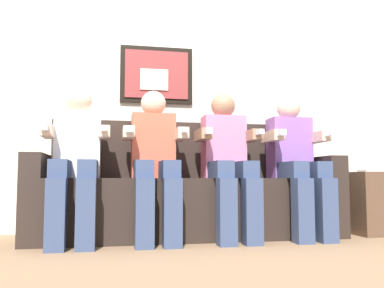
{
  "coord_description": "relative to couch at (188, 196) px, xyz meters",
  "views": [
    {
      "loc": [
        -0.57,
        -2.8,
        0.45
      ],
      "look_at": [
        0.0,
        0.15,
        0.7
      ],
      "focal_mm": 38.39,
      "sensor_mm": 36.0,
      "label": 1
    }
  ],
  "objects": [
    {
      "name": "ground_plane",
      "position": [
        0.0,
        -0.33,
        -0.31
      ],
      "size": [
        6.16,
        6.16,
        0.0
      ],
      "primitive_type": "plane",
      "color": "#8C6B4C"
    },
    {
      "name": "back_wall_assembly",
      "position": [
        -0.01,
        0.44,
        0.99
      ],
      "size": [
        4.74,
        0.1,
        2.6
      ],
      "color": "silver",
      "rests_on": "ground_plane"
    },
    {
      "name": "couch",
      "position": [
        0.0,
        0.0,
        0.0
      ],
      "size": [
        2.34,
        0.58,
        0.9
      ],
      "color": "#2D231E",
      "rests_on": "ground_plane"
    },
    {
      "name": "person_leftmost",
      "position": [
        -0.82,
        -0.17,
        0.29
      ],
      "size": [
        0.46,
        0.56,
        1.11
      ],
      "color": "white",
      "rests_on": "ground_plane"
    },
    {
      "name": "person_left_center",
      "position": [
        -0.27,
        -0.17,
        0.29
      ],
      "size": [
        0.46,
        0.56,
        1.11
      ],
      "color": "#D8593F",
      "rests_on": "ground_plane"
    },
    {
      "name": "person_right_center",
      "position": [
        0.27,
        -0.17,
        0.29
      ],
      "size": [
        0.46,
        0.56,
        1.11
      ],
      "color": "pink",
      "rests_on": "ground_plane"
    },
    {
      "name": "person_rightmost",
      "position": [
        0.82,
        -0.17,
        0.29
      ],
      "size": [
        0.46,
        0.56,
        1.11
      ],
      "color": "#8C59A5",
      "rests_on": "ground_plane"
    },
    {
      "name": "side_table_right",
      "position": [
        1.52,
        -0.11,
        -0.06
      ],
      "size": [
        0.4,
        0.4,
        0.5
      ],
      "color": "brown",
      "rests_on": "ground_plane"
    },
    {
      "name": "spare_remote_on_table",
      "position": [
        1.43,
        -0.12,
        0.2
      ],
      "size": [
        0.04,
        0.13,
        0.02
      ],
      "primitive_type": "cube",
      "color": "white",
      "rests_on": "side_table_right"
    }
  ]
}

